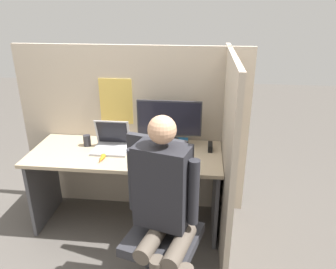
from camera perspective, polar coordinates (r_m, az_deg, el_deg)
ground_plane at (r=2.97m, az=-8.17°, el=-18.73°), size 12.00×12.00×0.00m
cubicle_panel_back at (r=3.12m, az=-6.05°, el=0.72°), size 2.14×0.05×1.59m
cubicle_panel_right at (r=2.69m, az=10.08°, el=-3.34°), size 0.04×1.28×1.59m
desk at (r=2.91m, az=-7.25°, el=-6.10°), size 1.64×0.65×0.73m
paper_box at (r=2.91m, az=0.20°, el=-1.66°), size 0.33×0.20×0.05m
monitor at (r=2.83m, az=0.22°, el=2.49°), size 0.56×0.19×0.37m
laptop at (r=2.88m, az=-9.82°, el=-1.69°), size 0.30×0.25×0.26m
mouse at (r=2.72m, az=-4.82°, el=-3.76°), size 0.06×0.04×0.03m
stapler at (r=2.86m, az=7.36°, el=-2.15°), size 0.04×0.12×0.06m
carrot_toy at (r=2.71m, az=-11.48°, el=-4.13°), size 0.04×0.13×0.04m
office_chair at (r=2.35m, az=-1.34°, el=-14.01°), size 0.57×0.62×1.09m
person at (r=2.09m, az=-0.68°, el=-12.17°), size 0.46×0.52×1.33m
pen_cup at (r=3.00m, az=-13.92°, el=-1.03°), size 0.07×0.07×0.10m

